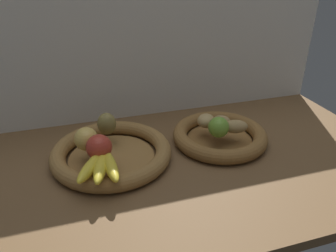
{
  "coord_description": "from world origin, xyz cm",
  "views": [
    {
      "loc": [
        -27.93,
        -86.02,
        56.6
      ],
      "look_at": [
        -1.33,
        0.61,
        8.78
      ],
      "focal_mm": 35.03,
      "sensor_mm": 36.0,
      "label": 1
    }
  ],
  "objects_px": {
    "apple_golden_left": "(86,139)",
    "chili_pepper": "(229,131)",
    "fruit_bowl_right": "(220,136)",
    "potato_oblong": "(206,121)",
    "potato_large": "(221,123)",
    "potato_small": "(235,127)",
    "apple_red_front": "(99,147)",
    "banana_bunch_front": "(101,165)",
    "fruit_bowl_left": "(112,153)",
    "pear_brown": "(107,124)",
    "lime_near": "(219,127)"
  },
  "relations": [
    {
      "from": "apple_golden_left",
      "to": "chili_pepper",
      "type": "height_order",
      "value": "apple_golden_left"
    },
    {
      "from": "potato_small",
      "to": "chili_pepper",
      "type": "distance_m",
      "value": 0.03
    },
    {
      "from": "apple_golden_left",
      "to": "pear_brown",
      "type": "bearing_deg",
      "value": 47.63
    },
    {
      "from": "fruit_bowl_left",
      "to": "lime_near",
      "type": "bearing_deg",
      "value": -7.17
    },
    {
      "from": "banana_bunch_front",
      "to": "potato_small",
      "type": "distance_m",
      "value": 0.45
    },
    {
      "from": "apple_red_front",
      "to": "lime_near",
      "type": "xyz_separation_m",
      "value": [
        0.37,
        0.02,
        -0.0
      ]
    },
    {
      "from": "fruit_bowl_left",
      "to": "pear_brown",
      "type": "distance_m",
      "value": 0.1
    },
    {
      "from": "fruit_bowl_left",
      "to": "chili_pepper",
      "type": "height_order",
      "value": "chili_pepper"
    },
    {
      "from": "potato_large",
      "to": "fruit_bowl_left",
      "type": "bearing_deg",
      "value": 180.0
    },
    {
      "from": "apple_red_front",
      "to": "lime_near",
      "type": "distance_m",
      "value": 0.38
    },
    {
      "from": "potato_large",
      "to": "potato_small",
      "type": "distance_m",
      "value": 0.05
    },
    {
      "from": "fruit_bowl_right",
      "to": "potato_large",
      "type": "distance_m",
      "value": 0.05
    },
    {
      "from": "banana_bunch_front",
      "to": "potato_large",
      "type": "xyz_separation_m",
      "value": [
        0.41,
        0.12,
        0.01
      ]
    },
    {
      "from": "pear_brown",
      "to": "potato_small",
      "type": "xyz_separation_m",
      "value": [
        0.4,
        -0.11,
        -0.01
      ]
    },
    {
      "from": "potato_large",
      "to": "apple_red_front",
      "type": "bearing_deg",
      "value": -171.66
    },
    {
      "from": "fruit_bowl_right",
      "to": "pear_brown",
      "type": "bearing_deg",
      "value": 167.61
    },
    {
      "from": "potato_oblong",
      "to": "lime_near",
      "type": "relative_size",
      "value": 0.97
    },
    {
      "from": "apple_red_front",
      "to": "chili_pepper",
      "type": "relative_size",
      "value": 0.62
    },
    {
      "from": "apple_red_front",
      "to": "fruit_bowl_left",
      "type": "bearing_deg",
      "value": 56.7
    },
    {
      "from": "pear_brown",
      "to": "potato_small",
      "type": "height_order",
      "value": "pear_brown"
    },
    {
      "from": "apple_golden_left",
      "to": "chili_pepper",
      "type": "distance_m",
      "value": 0.45
    },
    {
      "from": "fruit_bowl_left",
      "to": "potato_small",
      "type": "xyz_separation_m",
      "value": [
        0.4,
        -0.03,
        0.05
      ]
    },
    {
      "from": "potato_large",
      "to": "chili_pepper",
      "type": "bearing_deg",
      "value": -70.32
    },
    {
      "from": "fruit_bowl_right",
      "to": "apple_red_front",
      "type": "relative_size",
      "value": 4.29
    },
    {
      "from": "apple_red_front",
      "to": "apple_golden_left",
      "type": "xyz_separation_m",
      "value": [
        -0.03,
        0.06,
        -0.0
      ]
    },
    {
      "from": "apple_red_front",
      "to": "chili_pepper",
      "type": "bearing_deg",
      "value": 3.2
    },
    {
      "from": "fruit_bowl_right",
      "to": "potato_oblong",
      "type": "relative_size",
      "value": 4.92
    },
    {
      "from": "fruit_bowl_right",
      "to": "banana_bunch_front",
      "type": "height_order",
      "value": "banana_bunch_front"
    },
    {
      "from": "lime_near",
      "to": "chili_pepper",
      "type": "bearing_deg",
      "value": 8.95
    },
    {
      "from": "pear_brown",
      "to": "lime_near",
      "type": "bearing_deg",
      "value": -20.03
    },
    {
      "from": "fruit_bowl_left",
      "to": "potato_small",
      "type": "distance_m",
      "value": 0.4
    },
    {
      "from": "banana_bunch_front",
      "to": "potato_large",
      "type": "relative_size",
      "value": 2.58
    },
    {
      "from": "apple_golden_left",
      "to": "banana_bunch_front",
      "type": "bearing_deg",
      "value": -76.93
    },
    {
      "from": "fruit_bowl_left",
      "to": "pear_brown",
      "type": "height_order",
      "value": "pear_brown"
    },
    {
      "from": "banana_bunch_front",
      "to": "chili_pepper",
      "type": "height_order",
      "value": "banana_bunch_front"
    },
    {
      "from": "pear_brown",
      "to": "fruit_bowl_right",
      "type": "bearing_deg",
      "value": -12.39
    },
    {
      "from": "banana_bunch_front",
      "to": "potato_oblong",
      "type": "height_order",
      "value": "potato_oblong"
    },
    {
      "from": "potato_oblong",
      "to": "apple_golden_left",
      "type": "bearing_deg",
      "value": -175.83
    },
    {
      "from": "potato_large",
      "to": "lime_near",
      "type": "distance_m",
      "value": 0.05
    },
    {
      "from": "apple_golden_left",
      "to": "chili_pepper",
      "type": "relative_size",
      "value": 0.59
    },
    {
      "from": "apple_golden_left",
      "to": "potato_small",
      "type": "height_order",
      "value": "apple_golden_left"
    },
    {
      "from": "potato_oblong",
      "to": "apple_red_front",
      "type": "bearing_deg",
      "value": -166.16
    },
    {
      "from": "fruit_bowl_left",
      "to": "potato_large",
      "type": "xyz_separation_m",
      "value": [
        0.36,
        -0.0,
        0.05
      ]
    },
    {
      "from": "pear_brown",
      "to": "apple_red_front",
      "type": "bearing_deg",
      "value": -106.2
    },
    {
      "from": "apple_red_front",
      "to": "potato_small",
      "type": "height_order",
      "value": "apple_red_front"
    },
    {
      "from": "apple_red_front",
      "to": "potato_oblong",
      "type": "height_order",
      "value": "apple_red_front"
    },
    {
      "from": "fruit_bowl_right",
      "to": "lime_near",
      "type": "distance_m",
      "value": 0.08
    },
    {
      "from": "chili_pepper",
      "to": "lime_near",
      "type": "bearing_deg",
      "value": -159.33
    },
    {
      "from": "potato_oblong",
      "to": "potato_small",
      "type": "distance_m",
      "value": 0.1
    },
    {
      "from": "apple_red_front",
      "to": "potato_small",
      "type": "bearing_deg",
      "value": 3.16
    }
  ]
}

